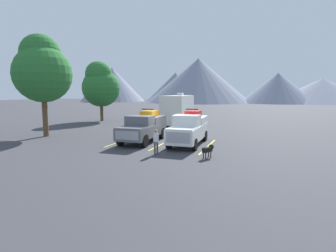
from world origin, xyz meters
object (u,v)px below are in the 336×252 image
object	(u,v)px
pickup_truck_b	(189,128)
person_a	(156,140)
pickup_truck_a	(144,127)
camper_trailer_a	(178,109)
dog	(209,149)

from	to	relation	value
pickup_truck_b	person_a	world-z (taller)	pickup_truck_b
pickup_truck_a	person_a	world-z (taller)	pickup_truck_a
pickup_truck_a	person_a	size ratio (longest dim) A/B	3.56
pickup_truck_b	camper_trailer_a	xyz separation A→B (m)	(-3.88, 9.42, 0.81)
camper_trailer_a	person_a	size ratio (longest dim) A/B	5.65
person_a	dog	size ratio (longest dim) A/B	1.69
pickup_truck_b	person_a	bearing A→B (deg)	-104.54
pickup_truck_a	dog	size ratio (longest dim) A/B	6.02
pickup_truck_a	camper_trailer_a	world-z (taller)	camper_trailer_a
dog	person_a	bearing A→B (deg)	-175.92
person_a	camper_trailer_a	bearing A→B (deg)	102.08
dog	pickup_truck_a	bearing A→B (deg)	149.01
camper_trailer_a	dog	xyz separation A→B (m)	(6.09, -13.13, -1.47)
camper_trailer_a	person_a	xyz separation A→B (m)	(2.86, -13.36, -1.10)
camper_trailer_a	dog	world-z (taller)	camper_trailer_a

